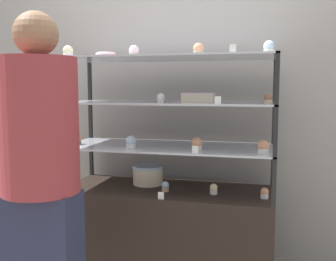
# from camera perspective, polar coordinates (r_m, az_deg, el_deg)

# --- Properties ---
(back_wall) EXTENTS (8.00, 0.05, 2.60)m
(back_wall) POSITION_cam_1_polar(r_m,az_deg,el_deg) (2.96, 1.99, 7.29)
(back_wall) COLOR gray
(back_wall) RESTS_ON ground_plane
(display_base) EXTENTS (1.37, 0.55, 0.58)m
(display_base) POSITION_cam_1_polar(r_m,az_deg,el_deg) (2.72, 0.00, -14.31)
(display_base) COLOR black
(display_base) RESTS_ON ground_plane
(display_riser_lower) EXTENTS (1.37, 0.55, 0.29)m
(display_riser_lower) POSITION_cam_1_polar(r_m,az_deg,el_deg) (2.58, 0.00, -2.56)
(display_riser_lower) COLOR black
(display_riser_lower) RESTS_ON display_base
(display_riser_middle) EXTENTS (1.37, 0.55, 0.29)m
(display_riser_middle) POSITION_cam_1_polar(r_m,az_deg,el_deg) (2.55, 0.00, 3.83)
(display_riser_middle) COLOR black
(display_riser_middle) RESTS_ON display_riser_lower
(display_riser_upper) EXTENTS (1.37, 0.55, 0.29)m
(display_riser_upper) POSITION_cam_1_polar(r_m,az_deg,el_deg) (2.56, 0.00, 10.27)
(display_riser_upper) COLOR black
(display_riser_upper) RESTS_ON display_riser_middle
(layer_cake_centerpiece) EXTENTS (0.21, 0.21, 0.13)m
(layer_cake_centerpiece) POSITION_cam_1_polar(r_m,az_deg,el_deg) (2.74, -2.93, -6.41)
(layer_cake_centerpiece) COLOR beige
(layer_cake_centerpiece) RESTS_ON display_base
(sheet_cake_frosted) EXTENTS (0.20, 0.13, 0.06)m
(sheet_cake_frosted) POSITION_cam_1_polar(r_m,az_deg,el_deg) (2.48, 4.45, 4.78)
(sheet_cake_frosted) COLOR beige
(sheet_cake_frosted) RESTS_ON display_riser_middle
(cupcake_0) EXTENTS (0.05, 0.05, 0.07)m
(cupcake_0) POSITION_cam_1_polar(r_m,az_deg,el_deg) (2.73, -13.61, -7.40)
(cupcake_0) COLOR beige
(cupcake_0) RESTS_ON display_base
(cupcake_1) EXTENTS (0.05, 0.05, 0.07)m
(cupcake_1) POSITION_cam_1_polar(r_m,az_deg,el_deg) (2.56, -0.48, -8.11)
(cupcake_1) COLOR #CCB28C
(cupcake_1) RESTS_ON display_base
(cupcake_2) EXTENTS (0.05, 0.05, 0.07)m
(cupcake_2) POSITION_cam_1_polar(r_m,az_deg,el_deg) (2.51, 6.64, -8.43)
(cupcake_2) COLOR white
(cupcake_2) RESTS_ON display_base
(cupcake_3) EXTENTS (0.05, 0.05, 0.07)m
(cupcake_3) POSITION_cam_1_polar(r_m,az_deg,el_deg) (2.47, 13.82, -8.82)
(cupcake_3) COLOR white
(cupcake_3) RESTS_ON display_base
(price_tag_0) EXTENTS (0.04, 0.00, 0.04)m
(price_tag_0) POSITION_cam_1_polar(r_m,az_deg,el_deg) (2.39, -1.04, -9.44)
(price_tag_0) COLOR white
(price_tag_0) RESTS_ON display_base
(cupcake_4) EXTENTS (0.07, 0.07, 0.08)m
(cupcake_4) POSITION_cam_1_polar(r_m,az_deg,el_deg) (2.72, -13.14, -1.19)
(cupcake_4) COLOR beige
(cupcake_4) RESTS_ON display_riser_lower
(cupcake_5) EXTENTS (0.07, 0.07, 0.08)m
(cupcake_5) POSITION_cam_1_polar(r_m,az_deg,el_deg) (2.50, -5.39, -1.70)
(cupcake_5) COLOR white
(cupcake_5) RESTS_ON display_riser_lower
(cupcake_6) EXTENTS (0.07, 0.07, 0.08)m
(cupcake_6) POSITION_cam_1_polar(r_m,az_deg,el_deg) (2.41, 4.20, -1.98)
(cupcake_6) COLOR beige
(cupcake_6) RESTS_ON display_riser_lower
(cupcake_7) EXTENTS (0.07, 0.07, 0.08)m
(cupcake_7) POSITION_cam_1_polar(r_m,az_deg,el_deg) (2.36, 13.66, -2.33)
(cupcake_7) COLOR white
(cupcake_7) RESTS_ON display_riser_lower
(price_tag_1) EXTENTS (0.04, 0.00, 0.04)m
(price_tag_1) POSITION_cam_1_polar(r_m,az_deg,el_deg) (2.28, 3.96, -2.79)
(price_tag_1) COLOR white
(price_tag_1) RESTS_ON display_riser_lower
(cupcake_8) EXTENTS (0.05, 0.05, 0.06)m
(cupcake_8) POSITION_cam_1_polar(r_m,az_deg,el_deg) (2.67, -14.26, 4.68)
(cupcake_8) COLOR beige
(cupcake_8) RESTS_ON display_riser_middle
(cupcake_9) EXTENTS (0.05, 0.05, 0.06)m
(cupcake_9) POSITION_cam_1_polar(r_m,az_deg,el_deg) (2.42, -1.05, 4.73)
(cupcake_9) COLOR beige
(cupcake_9) RESTS_ON display_riser_middle
(cupcake_10) EXTENTS (0.05, 0.05, 0.06)m
(cupcake_10) POSITION_cam_1_polar(r_m,az_deg,el_deg) (2.33, 14.35, 4.48)
(cupcake_10) COLOR #CCB28C
(cupcake_10) RESTS_ON display_riser_middle
(price_tag_2) EXTENTS (0.04, 0.00, 0.04)m
(price_tag_2) POSITION_cam_1_polar(r_m,az_deg,el_deg) (2.24, 7.24, 4.40)
(price_tag_2) COLOR white
(price_tag_2) RESTS_ON display_riser_middle
(cupcake_11) EXTENTS (0.06, 0.06, 0.08)m
(cupcake_11) POSITION_cam_1_polar(r_m,az_deg,el_deg) (2.66, -14.31, 11.01)
(cupcake_11) COLOR white
(cupcake_11) RESTS_ON display_riser_upper
(cupcake_12) EXTENTS (0.06, 0.06, 0.08)m
(cupcake_12) POSITION_cam_1_polar(r_m,az_deg,el_deg) (2.57, -4.96, 11.35)
(cupcake_12) COLOR #CCB28C
(cupcake_12) RESTS_ON display_riser_upper
(cupcake_13) EXTENTS (0.06, 0.06, 0.08)m
(cupcake_13) POSITION_cam_1_polar(r_m,az_deg,el_deg) (2.44, 4.44, 11.64)
(cupcake_13) COLOR #CCB28C
(cupcake_13) RESTS_ON display_riser_upper
(cupcake_14) EXTENTS (0.06, 0.06, 0.08)m
(cupcake_14) POSITION_cam_1_polar(r_m,az_deg,el_deg) (2.38, 14.46, 11.60)
(cupcake_14) COLOR white
(cupcake_14) RESTS_ON display_riser_upper
(price_tag_3) EXTENTS (0.04, 0.00, 0.04)m
(price_tag_3) POSITION_cam_1_polar(r_m,az_deg,el_deg) (2.24, 9.39, 11.74)
(price_tag_3) COLOR white
(price_tag_3) RESTS_ON display_riser_upper
(donut_glazed) EXTENTS (0.14, 0.14, 0.04)m
(donut_glazed) POSITION_cam_1_polar(r_m,az_deg,el_deg) (2.68, -9.02, 10.74)
(donut_glazed) COLOR #EFB2BC
(donut_glazed) RESTS_ON display_riser_upper
(customer_figure) EXTENTS (0.37, 0.37, 1.60)m
(customer_figure) POSITION_cam_1_polar(r_m,az_deg,el_deg) (2.00, -18.00, -5.37)
(customer_figure) COLOR #282D47
(customer_figure) RESTS_ON ground_plane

